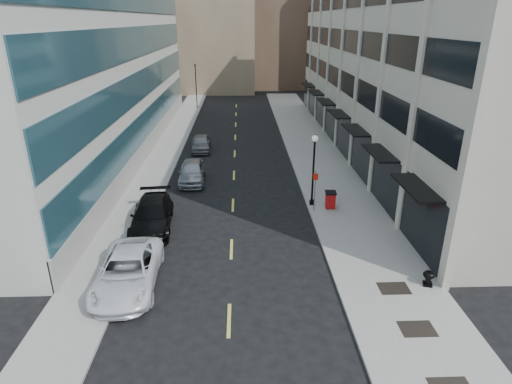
{
  "coord_description": "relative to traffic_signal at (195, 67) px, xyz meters",
  "views": [
    {
      "loc": [
        0.6,
        -12.64,
        11.72
      ],
      "look_at": [
        1.39,
        9.1,
        2.92
      ],
      "focal_mm": 30.0,
      "sensor_mm": 36.0,
      "label": 1
    }
  ],
  "objects": [
    {
      "name": "urn_planter",
      "position": [
        14.75,
        -44.0,
        -5.11
      ],
      "size": [
        0.54,
        0.54,
        0.75
      ],
      "rotation": [
        0.0,
        0.0,
        -0.3
      ],
      "color": "black",
      "rests_on": "sidewalk_right"
    },
    {
      "name": "skyline_stone",
      "position": [
        23.5,
        18.0,
        4.28
      ],
      "size": [
        10.0,
        14.0,
        20.0
      ],
      "primitive_type": "cube",
      "color": "beige",
      "rests_on": "ground"
    },
    {
      "name": "car_white_van",
      "position": [
        0.74,
        -43.35,
        -4.9
      ],
      "size": [
        2.96,
        5.99,
        1.63
      ],
      "primitive_type": "imported",
      "rotation": [
        0.0,
        0.0,
        0.04
      ],
      "color": "white",
      "rests_on": "ground"
    },
    {
      "name": "ground",
      "position": [
        5.5,
        -48.0,
        -5.72
      ],
      "size": [
        160.0,
        160.0,
        0.0
      ],
      "primitive_type": "plane",
      "color": "black",
      "rests_on": "ground"
    },
    {
      "name": "car_black_pickup",
      "position": [
        0.7,
        -37.2,
        -4.89
      ],
      "size": [
        2.78,
        5.89,
        1.66
      ],
      "primitive_type": "imported",
      "rotation": [
        0.0,
        0.0,
        0.08
      ],
      "color": "black",
      "rests_on": "ground"
    },
    {
      "name": "grate_far",
      "position": [
        13.1,
        -44.2,
        -5.56
      ],
      "size": [
        1.4,
        1.0,
        0.01
      ],
      "primitive_type": "cube",
      "color": "black",
      "rests_on": "sidewalk_right"
    },
    {
      "name": "skyline_tan_far",
      "position": [
        -8.5,
        30.0,
        5.28
      ],
      "size": [
        12.0,
        14.0,
        22.0
      ],
      "primitive_type": "cube",
      "color": "#9A8465",
      "rests_on": "ground"
    },
    {
      "name": "trash_bin",
      "position": [
        11.93,
        -35.0,
        -4.95
      ],
      "size": [
        0.75,
        0.82,
        1.14
      ],
      "rotation": [
        0.0,
        0.0,
        -0.08
      ],
      "color": "#A90B0C",
      "rests_on": "sidewalk_right"
    },
    {
      "name": "road_centerline",
      "position": [
        5.5,
        -31.0,
        -5.71
      ],
      "size": [
        0.15,
        68.2,
        0.01
      ],
      "color": "#D8CC4C",
      "rests_on": "ground"
    },
    {
      "name": "skyline_tan_near",
      "position": [
        1.5,
        20.0,
        8.28
      ],
      "size": [
        14.0,
        18.0,
        28.0
      ],
      "primitive_type": "cube",
      "color": "#9A8465",
      "rests_on": "ground"
    },
    {
      "name": "building_right",
      "position": [
        22.44,
        -21.01,
        3.28
      ],
      "size": [
        15.3,
        46.5,
        18.25
      ],
      "color": "beige",
      "rests_on": "ground"
    },
    {
      "name": "car_grey_sedan",
      "position": [
        2.3,
        -20.83,
        -4.97
      ],
      "size": [
        1.93,
        4.43,
        1.49
      ],
      "primitive_type": "imported",
      "rotation": [
        0.0,
        0.0,
        0.04
      ],
      "color": "gray",
      "rests_on": "ground"
    },
    {
      "name": "lamppost",
      "position": [
        10.8,
        -34.43,
        -2.7
      ],
      "size": [
        0.41,
        0.41,
        4.88
      ],
      "color": "black",
      "rests_on": "sidewalk_right"
    },
    {
      "name": "sidewalk_right",
      "position": [
        13.0,
        -28.0,
        -5.64
      ],
      "size": [
        5.0,
        80.0,
        0.15
      ],
      "primitive_type": "cube",
      "color": "gray",
      "rests_on": "ground"
    },
    {
      "name": "sign_post",
      "position": [
        10.8,
        -35.36,
        -3.84
      ],
      "size": [
        0.32,
        0.11,
        2.73
      ],
      "rotation": [
        0.0,
        0.0,
        -0.25
      ],
      "color": "slate",
      "rests_on": "sidewalk_right"
    },
    {
      "name": "traffic_signal",
      "position": [
        0.0,
        0.0,
        0.0
      ],
      "size": [
        0.66,
        0.66,
        6.98
      ],
      "color": "black",
      "rests_on": "ground"
    },
    {
      "name": "grate_mid",
      "position": [
        13.1,
        -47.0,
        -5.56
      ],
      "size": [
        1.4,
        1.0,
        0.01
      ],
      "primitive_type": "cube",
      "color": "black",
      "rests_on": "sidewalk_right"
    },
    {
      "name": "sidewalk_left",
      "position": [
        -1.0,
        -28.0,
        -5.64
      ],
      "size": [
        3.0,
        80.0,
        0.15
      ],
      "primitive_type": "cube",
      "color": "gray",
      "rests_on": "ground"
    },
    {
      "name": "car_silver_sedan",
      "position": [
        2.3,
        -29.33,
        -4.9
      ],
      "size": [
        2.14,
        4.89,
        1.64
      ],
      "primitive_type": "imported",
      "rotation": [
        0.0,
        0.0,
        0.04
      ],
      "color": "#9EA0A6",
      "rests_on": "ground"
    },
    {
      "name": "building_left",
      "position": [
        -10.45,
        -21.0,
        4.27
      ],
      "size": [
        16.14,
        46.0,
        20.0
      ],
      "color": "beige",
      "rests_on": "ground"
    }
  ]
}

